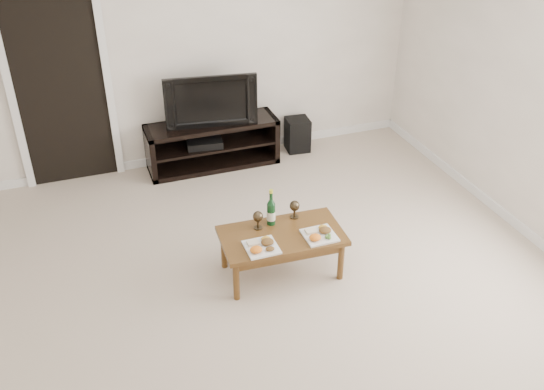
{
  "coord_description": "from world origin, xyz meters",
  "views": [
    {
      "loc": [
        -1.5,
        -3.68,
        3.44
      ],
      "look_at": [
        0.02,
        0.54,
        0.7
      ],
      "focal_mm": 40.0,
      "sensor_mm": 36.0,
      "label": 1
    }
  ],
  "objects_px": {
    "media_console": "(213,144)",
    "coffee_table": "(282,253)",
    "television": "(210,98)",
    "subwoofer": "(297,134)"
  },
  "relations": [
    {
      "from": "media_console",
      "to": "coffee_table",
      "type": "distance_m",
      "value": 2.16
    },
    {
      "from": "media_console",
      "to": "subwoofer",
      "type": "xyz_separation_m",
      "value": [
        1.08,
        0.05,
        -0.07
      ]
    },
    {
      "from": "media_console",
      "to": "television",
      "type": "xyz_separation_m",
      "value": [
        0.0,
        0.0,
        0.57
      ]
    },
    {
      "from": "subwoofer",
      "to": "coffee_table",
      "type": "height_order",
      "value": "coffee_table"
    },
    {
      "from": "television",
      "to": "subwoofer",
      "type": "bearing_deg",
      "value": 10.81
    },
    {
      "from": "subwoofer",
      "to": "television",
      "type": "bearing_deg",
      "value": -172.16
    },
    {
      "from": "coffee_table",
      "to": "television",
      "type": "bearing_deg",
      "value": 91.24
    },
    {
      "from": "coffee_table",
      "to": "media_console",
      "type": "bearing_deg",
      "value": 91.24
    },
    {
      "from": "media_console",
      "to": "subwoofer",
      "type": "height_order",
      "value": "media_console"
    },
    {
      "from": "media_console",
      "to": "television",
      "type": "distance_m",
      "value": 0.57
    }
  ]
}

